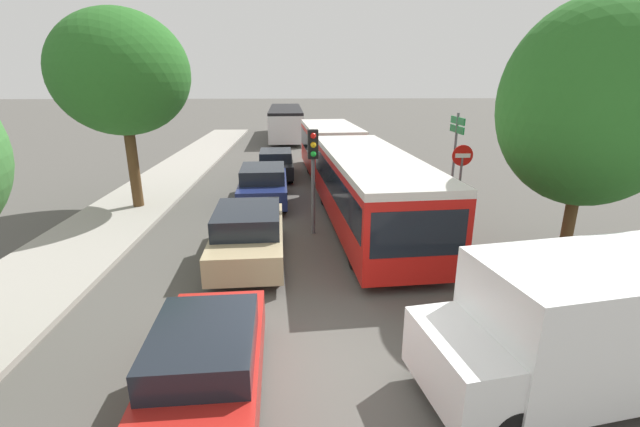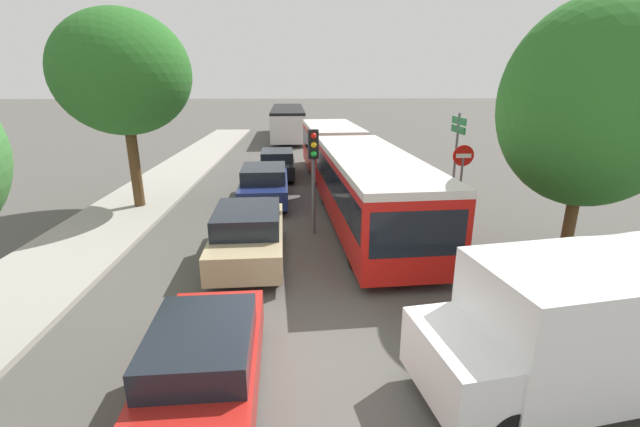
{
  "view_description": "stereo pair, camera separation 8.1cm",
  "coord_description": "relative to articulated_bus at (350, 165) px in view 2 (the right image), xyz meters",
  "views": [
    {
      "loc": [
        -0.28,
        -6.56,
        4.94
      ],
      "look_at": [
        0.2,
        5.14,
        1.2
      ],
      "focal_mm": 24.0,
      "sensor_mm": 36.0,
      "label": 1
    },
    {
      "loc": [
        -0.2,
        -6.56,
        4.94
      ],
      "look_at": [
        0.2,
        5.14,
        1.2
      ],
      "focal_mm": 24.0,
      "sensor_mm": 36.0,
      "label": 2
    }
  ],
  "objects": [
    {
      "name": "kerb_strip_left",
      "position": [
        -8.72,
        4.25,
        -1.4
      ],
      "size": [
        3.2,
        40.22,
        0.14
      ],
      "primitive_type": "cube",
      "color": "#9E998E",
      "rests_on": "ground"
    },
    {
      "name": "no_entry_sign",
      "position": [
        3.37,
        -3.58,
        0.41
      ],
      "size": [
        0.7,
        0.08,
        2.82
      ],
      "rotation": [
        0.0,
        0.0,
        -1.57
      ],
      "color": "#56595E",
      "rests_on": "ground"
    },
    {
      "name": "queued_car_navy",
      "position": [
        -3.53,
        -0.43,
        -0.69
      ],
      "size": [
        2.09,
        4.49,
        1.53
      ],
      "rotation": [
        0.0,
        0.0,
        1.62
      ],
      "color": "navy",
      "rests_on": "ground"
    },
    {
      "name": "white_van",
      "position": [
        2.56,
        -11.71,
        -0.23
      ],
      "size": [
        5.26,
        2.79,
        2.31
      ],
      "rotation": [
        0.0,
        0.0,
        3.32
      ],
      "color": "white",
      "rests_on": "ground"
    },
    {
      "name": "queued_car_tan",
      "position": [
        -3.45,
        -6.22,
        -0.69
      ],
      "size": [
        2.11,
        4.53,
        1.54
      ],
      "rotation": [
        0.0,
        0.0,
        1.62
      ],
      "color": "tan",
      "rests_on": "ground"
    },
    {
      "name": "queued_car_red",
      "position": [
        -3.46,
        -11.73,
        -0.78
      ],
      "size": [
        1.86,
        4.0,
        1.36
      ],
      "rotation": [
        0.0,
        0.0,
        1.62
      ],
      "color": "#B21E19",
      "rests_on": "ground"
    },
    {
      "name": "queued_car_black",
      "position": [
        -3.29,
        4.27,
        -0.76
      ],
      "size": [
        1.91,
        4.11,
        1.4
      ],
      "rotation": [
        0.0,
        0.0,
        1.62
      ],
      "color": "black",
      "rests_on": "ground"
    },
    {
      "name": "traffic_light",
      "position": [
        -1.6,
        -4.11,
        1.03
      ],
      "size": [
        0.34,
        0.37,
        3.4
      ],
      "rotation": [
        0.0,
        0.0,
        -1.5
      ],
      "color": "#56595E",
      "rests_on": "ground"
    },
    {
      "name": "tree_left_mid",
      "position": [
        -8.37,
        -1.09,
        3.59
      ],
      "size": [
        4.82,
        4.82,
        7.27
      ],
      "color": "#51381E",
      "rests_on": "ground"
    },
    {
      "name": "ground_plane",
      "position": [
        -1.64,
        -10.86,
        -1.47
      ],
      "size": [
        200.0,
        200.0,
        0.0
      ],
      "primitive_type": "plane",
      "color": "#4F4C47"
    },
    {
      "name": "tree_right_near",
      "position": [
        5.14,
        -7.12,
        2.73
      ],
      "size": [
        4.32,
        4.32,
        6.82
      ],
      "color": "#51381E",
      "rests_on": "ground"
    },
    {
      "name": "city_bus_rear",
      "position": [
        -3.31,
        19.36,
        -0.02
      ],
      "size": [
        3.01,
        11.69,
        2.5
      ],
      "rotation": [
        0.0,
        0.0,
        1.61
      ],
      "color": "silver",
      "rests_on": "ground"
    },
    {
      "name": "direction_sign_post",
      "position": [
        4.24,
        -0.42,
        1.09
      ],
      "size": [
        0.1,
        1.4,
        3.6
      ],
      "rotation": [
        0.0,
        0.0,
        3.17
      ],
      "color": "#56595E",
      "rests_on": "ground"
    },
    {
      "name": "articulated_bus",
      "position": [
        0.0,
        0.0,
        0.0
      ],
      "size": [
        3.95,
        17.28,
        2.54
      ],
      "rotation": [
        0.0,
        0.0,
        -1.49
      ],
      "color": "red",
      "rests_on": "ground"
    }
  ]
}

